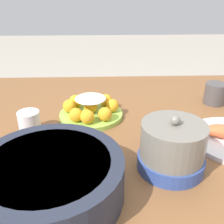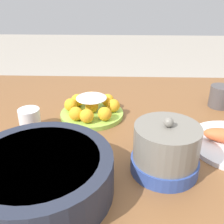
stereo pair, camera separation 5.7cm
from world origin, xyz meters
The scene contains 6 objects.
dining_table centered at (0.00, 0.00, 0.66)m, with size 1.40×1.09×0.75m.
cake_plate centered at (0.15, -0.09, 0.78)m, with size 0.23×0.23×0.08m.
serving_bowl centered at (0.23, 0.30, 0.80)m, with size 0.34×0.34×0.10m.
cup_near centered at (-0.34, -0.19, 0.79)m, with size 0.08×0.08×0.08m.
cup_far centered at (0.34, 0.01, 0.79)m, with size 0.07×0.07×0.07m.
warming_pot centered at (-0.07, 0.21, 0.81)m, with size 0.17×0.17×0.15m.
Camera 2 is at (0.05, 0.76, 1.19)m, focal length 42.00 mm.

